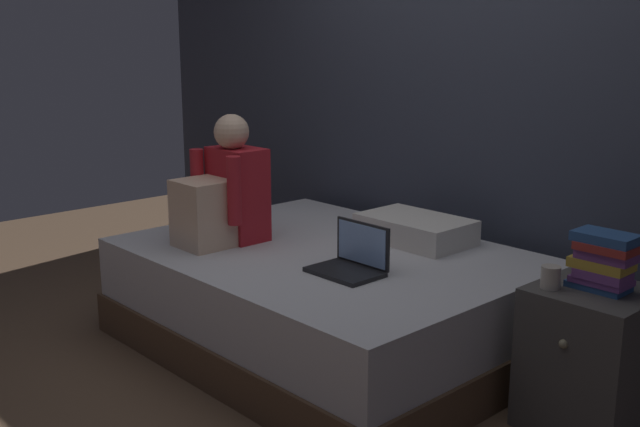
{
  "coord_description": "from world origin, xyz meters",
  "views": [
    {
      "loc": [
        2.41,
        -2.16,
        1.56
      ],
      "look_at": [
        -0.03,
        0.1,
        0.76
      ],
      "focal_mm": 42.23,
      "sensor_mm": 36.0,
      "label": 1
    }
  ],
  "objects_px": {
    "laptop": "(352,260)",
    "mug": "(551,277)",
    "nightstand": "(590,359)",
    "pillow": "(415,229)",
    "person_sitting": "(224,194)",
    "book_stack": "(604,261)",
    "bed": "(327,300)"
  },
  "relations": [
    {
      "from": "pillow",
      "to": "mug",
      "type": "distance_m",
      "value": 1.04
    },
    {
      "from": "nightstand",
      "to": "laptop",
      "type": "xyz_separation_m",
      "value": [
        -0.97,
        -0.38,
        0.27
      ]
    },
    {
      "from": "laptop",
      "to": "mug",
      "type": "xyz_separation_m",
      "value": [
        0.84,
        0.26,
        0.07
      ]
    },
    {
      "from": "nightstand",
      "to": "book_stack",
      "type": "bearing_deg",
      "value": 12.56
    },
    {
      "from": "book_stack",
      "to": "mug",
      "type": "height_order",
      "value": "book_stack"
    },
    {
      "from": "laptop",
      "to": "mug",
      "type": "distance_m",
      "value": 0.88
    },
    {
      "from": "person_sitting",
      "to": "mug",
      "type": "bearing_deg",
      "value": 12.78
    },
    {
      "from": "mug",
      "to": "bed",
      "type": "bearing_deg",
      "value": -175.15
    },
    {
      "from": "laptop",
      "to": "mug",
      "type": "bearing_deg",
      "value": 17.03
    },
    {
      "from": "bed",
      "to": "book_stack",
      "type": "distance_m",
      "value": 1.41
    },
    {
      "from": "bed",
      "to": "person_sitting",
      "type": "distance_m",
      "value": 0.75
    },
    {
      "from": "bed",
      "to": "person_sitting",
      "type": "xyz_separation_m",
      "value": [
        -0.48,
        -0.27,
        0.51
      ]
    },
    {
      "from": "person_sitting",
      "to": "pillow",
      "type": "xyz_separation_m",
      "value": [
        0.67,
        0.72,
        -0.19
      ]
    },
    {
      "from": "laptop",
      "to": "pillow",
      "type": "height_order",
      "value": "laptop"
    },
    {
      "from": "laptop",
      "to": "pillow",
      "type": "xyz_separation_m",
      "value": [
        -0.14,
        0.61,
        0.01
      ]
    },
    {
      "from": "nightstand",
      "to": "laptop",
      "type": "distance_m",
      "value": 1.07
    },
    {
      "from": "bed",
      "to": "nightstand",
      "type": "xyz_separation_m",
      "value": [
        1.3,
        0.22,
        0.04
      ]
    },
    {
      "from": "nightstand",
      "to": "laptop",
      "type": "bearing_deg",
      "value": -158.74
    },
    {
      "from": "bed",
      "to": "nightstand",
      "type": "bearing_deg",
      "value": 9.57
    },
    {
      "from": "person_sitting",
      "to": "mug",
      "type": "height_order",
      "value": "person_sitting"
    },
    {
      "from": "bed",
      "to": "mug",
      "type": "distance_m",
      "value": 1.23
    },
    {
      "from": "person_sitting",
      "to": "nightstand",
      "type": "bearing_deg",
      "value": 15.52
    },
    {
      "from": "nightstand",
      "to": "laptop",
      "type": "height_order",
      "value": "laptop"
    },
    {
      "from": "nightstand",
      "to": "person_sitting",
      "type": "xyz_separation_m",
      "value": [
        -1.78,
        -0.49,
        0.47
      ]
    },
    {
      "from": "pillow",
      "to": "book_stack",
      "type": "xyz_separation_m",
      "value": [
        1.13,
        -0.23,
        0.13
      ]
    },
    {
      "from": "laptop",
      "to": "pillow",
      "type": "distance_m",
      "value": 0.62
    },
    {
      "from": "book_stack",
      "to": "bed",
      "type": "bearing_deg",
      "value": -170.39
    },
    {
      "from": "person_sitting",
      "to": "laptop",
      "type": "distance_m",
      "value": 0.84
    },
    {
      "from": "mug",
      "to": "book_stack",
      "type": "bearing_deg",
      "value": 39.9
    },
    {
      "from": "laptop",
      "to": "mug",
      "type": "height_order",
      "value": "laptop"
    },
    {
      "from": "bed",
      "to": "person_sitting",
      "type": "height_order",
      "value": "person_sitting"
    },
    {
      "from": "nightstand",
      "to": "person_sitting",
      "type": "distance_m",
      "value": 1.9
    }
  ]
}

